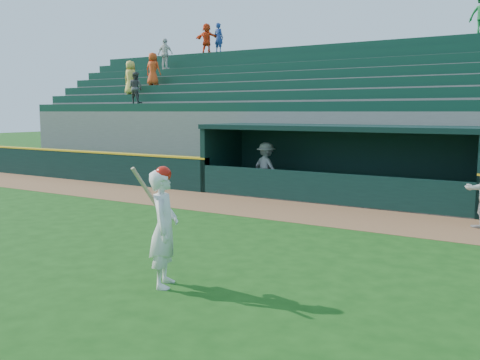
{
  "coord_description": "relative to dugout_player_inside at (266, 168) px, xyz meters",
  "views": [
    {
      "loc": [
        6.67,
        -9.03,
        2.91
      ],
      "look_at": [
        0.0,
        1.6,
        1.3
      ],
      "focal_mm": 40.0,
      "sensor_mm": 36.0,
      "label": 1
    }
  ],
  "objects": [
    {
      "name": "ground",
      "position": [
        2.68,
        -7.64,
        -0.91
      ],
      "size": [
        120.0,
        120.0,
        0.0
      ],
      "primitive_type": "plane",
      "color": "#164411",
      "rests_on": "ground"
    },
    {
      "name": "warning_track",
      "position": [
        2.68,
        -2.74,
        -0.9
      ],
      "size": [
        40.0,
        3.0,
        0.01
      ],
      "primitive_type": "cube",
      "color": "brown",
      "rests_on": "ground"
    },
    {
      "name": "field_wall_left",
      "position": [
        -9.57,
        -1.09,
        -0.31
      ],
      "size": [
        15.5,
        0.3,
        1.2
      ],
      "primitive_type": "cube",
      "color": "black",
      "rests_on": "ground"
    },
    {
      "name": "batter_at_plate",
      "position": [
        3.65,
        -9.98,
        0.1
      ],
      "size": [
        0.76,
        0.9,
        2.04
      ],
      "color": "white",
      "rests_on": "ground"
    },
    {
      "name": "wall_stripe_left",
      "position": [
        -9.57,
        -1.09,
        0.32
      ],
      "size": [
        15.5,
        0.32,
        0.06
      ],
      "primitive_type": "cube",
      "color": "yellow",
      "rests_on": "field_wall_left"
    },
    {
      "name": "dugout_player_inside",
      "position": [
        0.0,
        0.0,
        0.0
      ],
      "size": [
        1.31,
        0.96,
        1.81
      ],
      "primitive_type": "imported",
      "rotation": [
        0.0,
        0.0,
        2.87
      ],
      "color": "#ABAAA5",
      "rests_on": "ground"
    },
    {
      "name": "dugout",
      "position": [
        2.68,
        0.37,
        0.45
      ],
      "size": [
        9.4,
        2.8,
        2.46
      ],
      "color": "slate",
      "rests_on": "ground"
    },
    {
      "name": "stands",
      "position": [
        2.65,
        4.94,
        1.49
      ],
      "size": [
        34.5,
        6.25,
        7.54
      ],
      "color": "slate",
      "rests_on": "ground"
    }
  ]
}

